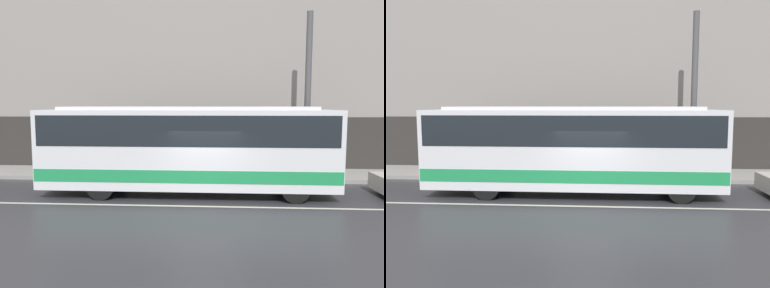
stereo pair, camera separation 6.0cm
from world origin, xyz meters
TOP-DOWN VIEW (x-y plane):
  - ground_plane at (0.00, 0.00)m, footprint 60.00×60.00m
  - sidewalk at (0.00, 5.49)m, footprint 60.00×2.99m
  - building_facade at (0.00, 7.13)m, footprint 60.00×0.35m
  - lane_stripe at (0.00, 0.00)m, footprint 54.00×0.14m
  - transit_bus at (-0.70, 1.75)m, footprint 10.89×2.52m
  - utility_pole_near at (4.34, 4.42)m, footprint 0.26×0.26m
  - pedestrian_waiting at (-1.30, 6.48)m, footprint 0.36×0.36m

SIDE VIEW (x-z plane):
  - ground_plane at x=0.00m, z-range 0.00..0.00m
  - lane_stripe at x=0.00m, z-range 0.00..0.01m
  - sidewalk at x=0.00m, z-range 0.00..0.17m
  - pedestrian_waiting at x=-1.30m, z-range 0.11..1.70m
  - transit_bus at x=-0.70m, z-range 0.21..3.54m
  - utility_pole_near at x=4.34m, z-range 0.17..7.36m
  - building_facade at x=0.00m, z-range -0.20..10.92m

